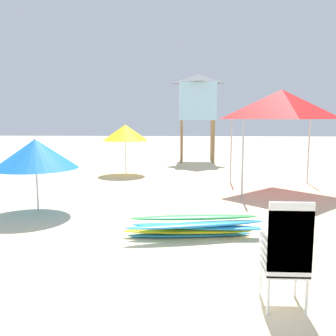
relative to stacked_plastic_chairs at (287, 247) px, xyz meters
name	(u,v)px	position (x,y,z in m)	size (l,w,h in m)	color
ground	(103,317)	(-2.04, -0.26, -0.74)	(80.00, 80.00, 0.00)	beige
stacked_plastic_chairs	(287,247)	(0.00, 0.00, 0.00)	(0.48, 0.48, 1.29)	white
surfboard_pile	(193,227)	(-0.99, 2.49, -0.54)	(2.64, 0.88, 0.40)	#268CCC
popup_canopy	(281,104)	(1.66, 7.04, 1.83)	(2.62, 2.62, 3.01)	#B2B2B7
lifeguard_tower	(197,97)	(-0.60, 14.50, 2.46)	(1.98, 1.98, 4.33)	olive
beach_umbrella_left	(36,154)	(-4.56, 4.10, 0.63)	(1.91, 1.91, 1.71)	beige
beach_umbrella_mid	(125,133)	(-3.50, 10.06, 0.87)	(1.76, 1.76, 1.92)	beige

